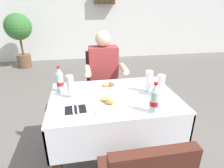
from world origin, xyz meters
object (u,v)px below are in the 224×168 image
at_px(cola_bottle_primary, 60,81).
at_px(napkin_cutlery_set, 76,109).
at_px(beer_glass_left, 149,81).
at_px(potted_plant_corner, 19,31).
at_px(plate_far_diner, 107,86).
at_px(beer_glass_right, 161,85).
at_px(cola_bottle_secondary, 154,100).
at_px(chair_far_diner_seat, 103,83).
at_px(seated_diner_far, 104,75).
at_px(plate_near_camera, 109,103).
at_px(main_dining_table, 114,112).
at_px(beer_glass_middle, 70,86).

height_order(cola_bottle_primary, napkin_cutlery_set, cola_bottle_primary).
relative_size(beer_glass_left, potted_plant_corner, 0.16).
xyz_separation_m(plate_far_diner, napkin_cutlery_set, (-0.32, -0.40, -0.01)).
relative_size(beer_glass_right, cola_bottle_secondary, 0.82).
bearing_deg(plate_far_diner, chair_far_diner_seat, 86.95).
relative_size(seated_diner_far, plate_near_camera, 4.88).
xyz_separation_m(plate_near_camera, plate_far_diner, (0.04, 0.37, -0.00)).
bearing_deg(main_dining_table, cola_bottle_secondary, -53.21).
distance_m(chair_far_diner_seat, seated_diner_far, 0.19).
height_order(plate_near_camera, napkin_cutlery_set, plate_near_camera).
bearing_deg(chair_far_diner_seat, beer_glass_left, -65.84).
height_order(main_dining_table, beer_glass_middle, beer_glass_middle).
bearing_deg(napkin_cutlery_set, potted_plant_corner, 109.90).
relative_size(plate_near_camera, cola_bottle_secondary, 1.00).
xyz_separation_m(beer_glass_middle, napkin_cutlery_set, (0.04, -0.23, -0.11)).
bearing_deg(chair_far_diner_seat, cola_bottle_primary, -128.76).
bearing_deg(napkin_cutlery_set, chair_far_diner_seat, 70.48).
height_order(seated_diner_far, napkin_cutlery_set, seated_diner_far).
bearing_deg(plate_near_camera, chair_far_diner_seat, 85.83).
bearing_deg(seated_diner_far, chair_far_diner_seat, 92.61).
height_order(plate_near_camera, beer_glass_right, beer_glass_right).
height_order(plate_far_diner, cola_bottle_secondary, cola_bottle_secondary).
height_order(plate_far_diner, beer_glass_right, beer_glass_right).
bearing_deg(potted_plant_corner, seated_diner_far, -59.17).
height_order(chair_far_diner_seat, beer_glass_left, beer_glass_left).
bearing_deg(beer_glass_right, potted_plant_corner, 120.20).
distance_m(seated_diner_far, cola_bottle_secondary, 1.08).
relative_size(beer_glass_right, potted_plant_corner, 0.16).
height_order(plate_near_camera, plate_far_diner, plate_near_camera).
distance_m(plate_near_camera, plate_far_diner, 0.37).
xyz_separation_m(chair_far_diner_seat, napkin_cutlery_set, (-0.35, -1.00, 0.21)).
bearing_deg(plate_near_camera, napkin_cutlery_set, -173.27).
bearing_deg(plate_far_diner, beer_glass_middle, -154.83).
height_order(beer_glass_middle, napkin_cutlery_set, beer_glass_middle).
bearing_deg(plate_near_camera, main_dining_table, 66.28).
distance_m(plate_near_camera, cola_bottle_primary, 0.56).
relative_size(plate_near_camera, potted_plant_corner, 0.19).
relative_size(chair_far_diner_seat, beer_glass_middle, 4.52).
xyz_separation_m(plate_far_diner, beer_glass_right, (0.45, -0.29, 0.10)).
bearing_deg(beer_glass_right, plate_far_diner, 146.70).
bearing_deg(beer_glass_left, napkin_cutlery_set, -162.17).
xyz_separation_m(plate_far_diner, beer_glass_left, (0.38, -0.18, 0.09)).
bearing_deg(beer_glass_middle, beer_glass_right, -8.76).
relative_size(main_dining_table, beer_glass_right, 5.56).
distance_m(plate_far_diner, napkin_cutlery_set, 0.52).
bearing_deg(napkin_cutlery_set, plate_far_diner, 51.37).
bearing_deg(cola_bottle_primary, plate_far_diner, 2.58).
height_order(main_dining_table, cola_bottle_secondary, cola_bottle_secondary).
xyz_separation_m(main_dining_table, beer_glass_middle, (-0.39, 0.04, 0.29)).
xyz_separation_m(chair_far_diner_seat, beer_glass_left, (0.35, -0.77, 0.31)).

